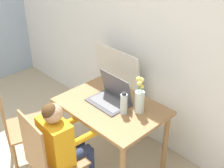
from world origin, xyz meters
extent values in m
cube|color=white|center=(0.00, 2.23, 1.25)|extent=(6.40, 0.05, 2.50)
cube|color=olive|center=(0.26, 1.59, 0.71)|extent=(0.95, 0.67, 0.03)
cylinder|color=olive|center=(-0.17, 1.31, 0.35)|extent=(0.05, 0.05, 0.69)
cylinder|color=olive|center=(-0.17, 1.88, 0.35)|extent=(0.05, 0.05, 0.69)
cylinder|color=olive|center=(0.68, 1.88, 0.35)|extent=(0.05, 0.05, 0.69)
cube|color=olive|center=(0.23, 1.00, 0.43)|extent=(0.43, 0.43, 0.02)
cube|color=olive|center=(0.21, 0.81, 0.68)|extent=(0.38, 0.05, 0.49)
cylinder|color=olive|center=(0.07, 1.18, 0.21)|extent=(0.04, 0.04, 0.42)
cube|color=olive|center=(-0.35, 1.05, 0.43)|extent=(0.51, 0.51, 0.02)
cube|color=olive|center=(-0.41, 0.86, 0.68)|extent=(0.37, 0.14, 0.49)
cylinder|color=olive|center=(-0.13, 1.15, 0.21)|extent=(0.04, 0.04, 0.42)
cylinder|color=olive|center=(-0.45, 1.26, 0.21)|extent=(0.04, 0.04, 0.42)
cylinder|color=olive|center=(-0.24, 0.83, 0.21)|extent=(0.04, 0.04, 0.42)
cylinder|color=olive|center=(-0.56, 0.94, 0.21)|extent=(0.04, 0.04, 0.42)
cube|color=orange|center=(0.23, 1.00, 0.63)|extent=(0.32, 0.20, 0.40)
sphere|color=tan|center=(0.23, 1.00, 0.91)|extent=(0.16, 0.16, 0.16)
sphere|color=#4C3319|center=(0.23, 0.98, 0.93)|extent=(0.14, 0.14, 0.14)
cylinder|color=navy|center=(0.31, 1.13, 0.45)|extent=(0.11, 0.29, 0.09)
cylinder|color=navy|center=(0.17, 1.14, 0.45)|extent=(0.11, 0.29, 0.09)
cylinder|color=navy|center=(0.32, 1.27, 0.22)|extent=(0.08, 0.08, 0.44)
cylinder|color=navy|center=(0.18, 1.28, 0.22)|extent=(0.08, 0.08, 0.44)
cylinder|color=orange|center=(0.37, 1.20, 0.65)|extent=(0.08, 0.24, 0.06)
cylinder|color=orange|center=(0.12, 1.22, 0.65)|extent=(0.08, 0.24, 0.06)
cube|color=#4C4C51|center=(0.21, 1.59, 0.73)|extent=(0.37, 0.26, 0.01)
cube|color=slate|center=(0.21, 1.59, 0.73)|extent=(0.33, 0.19, 0.00)
cube|color=#4C4C51|center=(0.21, 1.69, 0.86)|extent=(0.37, 0.07, 0.25)
cube|color=silver|center=(0.21, 1.70, 0.86)|extent=(0.33, 0.06, 0.22)
cylinder|color=silver|center=(0.49, 1.70, 0.82)|extent=(0.08, 0.08, 0.20)
cylinder|color=#3D7A38|center=(0.51, 1.70, 0.87)|extent=(0.01, 0.01, 0.22)
sphere|color=#EFDB66|center=(0.51, 1.70, 0.98)|extent=(0.03, 0.03, 0.03)
cylinder|color=#3D7A38|center=(0.49, 1.71, 0.89)|extent=(0.01, 0.01, 0.26)
sphere|color=#EFDB66|center=(0.49, 1.71, 1.02)|extent=(0.05, 0.05, 0.05)
cylinder|color=#3D7A38|center=(0.48, 1.69, 0.90)|extent=(0.01, 0.01, 0.28)
sphere|color=#EFDB66|center=(0.48, 1.69, 1.04)|extent=(0.04, 0.04, 0.04)
cylinder|color=#3D7A38|center=(0.50, 1.68, 0.89)|extent=(0.01, 0.01, 0.25)
sphere|color=#EFDB66|center=(0.50, 1.68, 1.01)|extent=(0.04, 0.04, 0.04)
cylinder|color=silver|center=(0.42, 1.58, 0.82)|extent=(0.06, 0.06, 0.19)
cylinder|color=#262628|center=(0.42, 1.58, 0.92)|extent=(0.04, 0.04, 0.02)
cube|color=silver|center=(-0.13, 2.09, 0.50)|extent=(0.62, 0.16, 1.01)
camera|label=1|loc=(1.93, -0.03, 2.29)|focal=50.00mm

